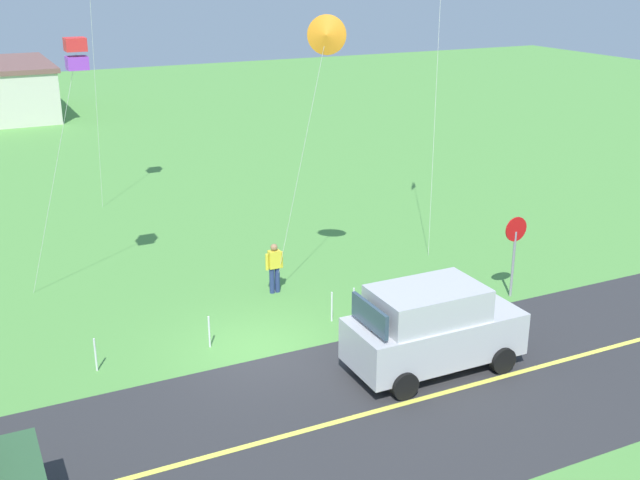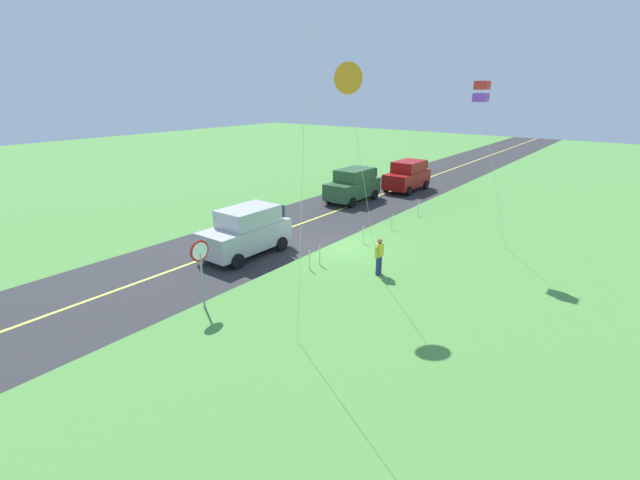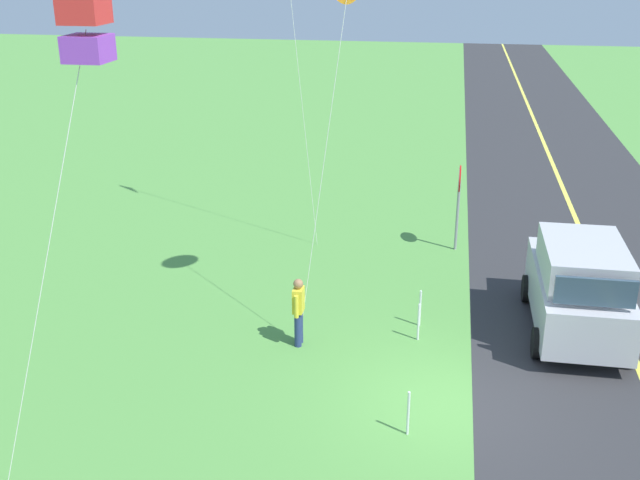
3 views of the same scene
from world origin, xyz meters
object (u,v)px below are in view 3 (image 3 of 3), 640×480
(stop_sign, at_px, (459,191))
(person_adult_near, at_px, (299,310))
(car_suv_foreground, at_px, (579,286))
(kite_yellow_high, at_px, (86,31))

(stop_sign, xyz_separation_m, person_adult_near, (-6.41, 3.43, -0.94))
(car_suv_foreground, bearing_deg, person_adult_near, 105.20)
(car_suv_foreground, xyz_separation_m, kite_yellow_high, (-6.65, 8.01, 6.16))
(person_adult_near, height_order, kite_yellow_high, kite_yellow_high)
(person_adult_near, distance_m, kite_yellow_high, 8.36)
(person_adult_near, bearing_deg, stop_sign, 41.05)
(stop_sign, height_order, person_adult_near, stop_sign)
(car_suv_foreground, distance_m, kite_yellow_high, 12.10)
(car_suv_foreground, height_order, kite_yellow_high, kite_yellow_high)
(car_suv_foreground, bearing_deg, stop_sign, 30.03)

